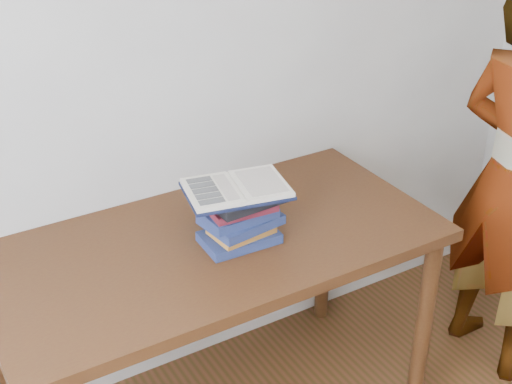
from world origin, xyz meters
TOP-DOWN VIEW (x-y plane):
  - desk at (0.09, 1.38)m, footprint 1.48×0.74m
  - book_stack at (0.16, 1.33)m, footprint 0.27×0.21m
  - open_book at (0.15, 1.34)m, footprint 0.35×0.28m

SIDE VIEW (x-z plane):
  - desk at x=0.09m, z-range 0.30..1.09m
  - book_stack at x=0.16m, z-range 0.79..0.97m
  - open_book at x=0.15m, z-range 0.97..0.99m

